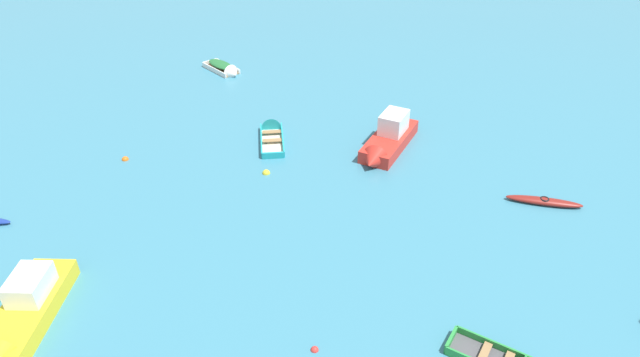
% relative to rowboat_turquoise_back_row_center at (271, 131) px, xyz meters
% --- Properties ---
extents(rowboat_turquoise_back_row_center, '(2.27, 4.32, 1.19)m').
position_rel_rowboat_turquoise_back_row_center_xyz_m(rowboat_turquoise_back_row_center, '(0.00, 0.00, 0.00)').
color(rowboat_turquoise_back_row_center, beige).
rests_on(rowboat_turquoise_back_row_center, ground_plane).
extents(motor_launch_yellow_midfield_right, '(2.38, 5.68, 1.97)m').
position_rel_rowboat_turquoise_back_row_center_xyz_m(motor_launch_yellow_midfield_right, '(-5.66, -16.16, 0.37)').
color(motor_launch_yellow_midfield_right, yellow).
rests_on(motor_launch_yellow_midfield_right, ground_plane).
extents(kayak_maroon_back_row_left, '(3.69, 0.84, 0.35)m').
position_rel_rowboat_turquoise_back_row_center_xyz_m(kayak_maroon_back_row_left, '(14.95, -5.05, -0.01)').
color(kayak_maroon_back_row_left, maroon).
rests_on(kayak_maroon_back_row_left, ground_plane).
extents(rowboat_white_distant_center, '(3.56, 3.21, 1.20)m').
position_rel_rowboat_turquoise_back_row_center_xyz_m(rowboat_white_distant_center, '(-5.58, 8.83, 0.11)').
color(rowboat_white_distant_center, '#99754C').
rests_on(rowboat_white_distant_center, ground_plane).
extents(motor_launch_red_cluster_inner, '(3.30, 5.88, 2.27)m').
position_rel_rowboat_turquoise_back_row_center_xyz_m(motor_launch_red_cluster_inner, '(6.99, -0.89, 0.44)').
color(motor_launch_red_cluster_inner, red).
rests_on(motor_launch_red_cluster_inner, ground_plane).
extents(mooring_buoy_central, '(0.42, 0.42, 0.42)m').
position_rel_rowboat_turquoise_back_row_center_xyz_m(mooring_buoy_central, '(0.73, -4.42, -0.17)').
color(mooring_buoy_central, yellow).
rests_on(mooring_buoy_central, ground_plane).
extents(mooring_buoy_near_foreground, '(0.29, 0.29, 0.29)m').
position_rel_rowboat_turquoise_back_row_center_xyz_m(mooring_buoy_near_foreground, '(5.22, -15.63, -0.17)').
color(mooring_buoy_near_foreground, red).
rests_on(mooring_buoy_near_foreground, ground_plane).
extents(mooring_buoy_midfield, '(0.38, 0.38, 0.38)m').
position_rel_rowboat_turquoise_back_row_center_xyz_m(mooring_buoy_midfield, '(-7.39, -4.26, -0.17)').
color(mooring_buoy_midfield, orange).
rests_on(mooring_buoy_midfield, ground_plane).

